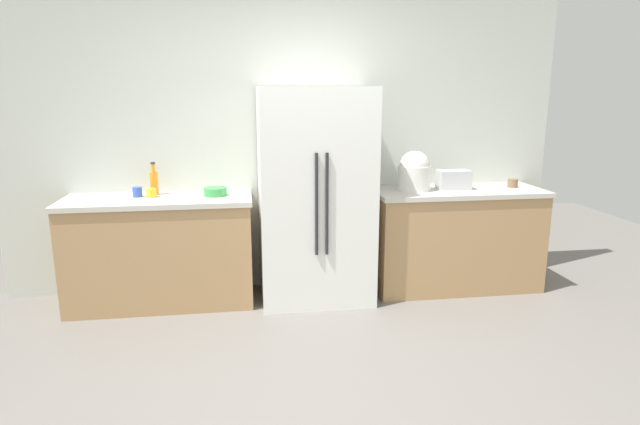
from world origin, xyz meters
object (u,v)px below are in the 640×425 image
bottle_a (154,182)px  cup_c (137,192)px  refrigerator (315,196)px  cup_b (513,183)px  rice_cooker (414,172)px  cup_a (151,193)px  toaster (454,180)px  bowl_a (215,192)px

bottle_a → cup_c: bottle_a is taller
cup_c → refrigerator: bearing=-4.9°
cup_b → rice_cooker: bearing=-179.4°
cup_a → bottle_a: bearing=85.0°
bottle_a → refrigerator: bearing=-8.6°
cup_a → cup_b: cup_b is taller
refrigerator → toaster: 1.23m
refrigerator → rice_cooker: bearing=5.0°
bowl_a → refrigerator: bearing=-5.8°
toaster → bottle_a: bottle_a is taller
rice_cooker → refrigerator: bearing=-175.0°
rice_cooker → bottle_a: size_ratio=1.26×
toaster → cup_a: bearing=179.9°
toaster → bowl_a: 2.03m
rice_cooker → bowl_a: rice_cooker is taller
rice_cooker → bowl_a: size_ratio=1.83×
refrigerator → cup_a: refrigerator is taller
toaster → bottle_a: 2.53m
toaster → refrigerator: bearing=-176.4°
cup_a → bowl_a: bearing=-0.1°
cup_b → toaster: bearing=-179.1°
rice_cooker → bottle_a: 2.17m
rice_cooker → cup_c: 2.29m
rice_cooker → cup_a: 2.18m
refrigerator → bottle_a: bearing=171.4°
refrigerator → cup_c: (-1.43, 0.12, 0.05)m
cup_b → bowl_a: size_ratio=0.49×
rice_cooker → cup_b: bearing=0.6°
bottle_a → cup_c: (-0.12, -0.08, -0.07)m
rice_cooker → cup_c: rice_cooker is taller
cup_a → cup_c: cup_c is taller
cup_a → bowl_a: (0.50, -0.00, -0.00)m
cup_c → bowl_a: (0.62, -0.04, -0.01)m
toaster → rice_cooker: 0.36m
cup_c → toaster: bearing=-1.0°
cup_b → cup_c: cup_c is taller
bottle_a → cup_a: size_ratio=3.52×
cup_b → bowl_a: 2.59m
bottle_a → toaster: bearing=-2.7°
refrigerator → cup_b: 1.78m
bowl_a → bottle_a: bearing=167.0°
refrigerator → cup_a: (-1.32, 0.08, 0.05)m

